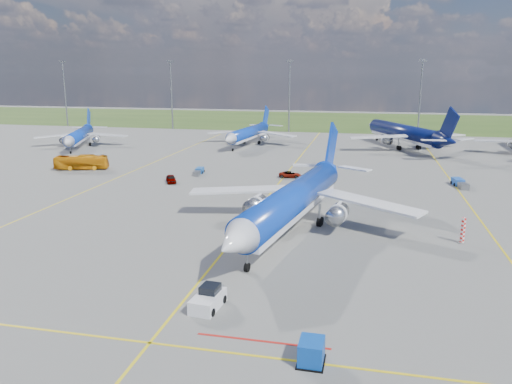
% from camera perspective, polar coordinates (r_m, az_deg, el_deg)
% --- Properties ---
extents(ground, '(400.00, 400.00, 0.00)m').
position_cam_1_polar(ground, '(55.73, -3.54, -6.58)').
color(ground, '#595956').
rests_on(ground, ground).
extents(grass_strip, '(400.00, 80.00, 0.01)m').
position_cam_1_polar(grass_strip, '(201.66, 8.37, 8.06)').
color(grass_strip, '#2D4719').
rests_on(grass_strip, ground).
extents(taxiway_lines, '(60.25, 160.00, 0.02)m').
position_cam_1_polar(taxiway_lines, '(81.55, 1.93, 0.01)').
color(taxiway_lines, gold).
rests_on(taxiway_lines, ground).
extents(floodlight_masts, '(202.20, 0.50, 22.70)m').
position_cam_1_polar(floodlight_masts, '(160.41, 11.04, 11.04)').
color(floodlight_masts, slate).
rests_on(floodlight_masts, ground).
extents(warning_post, '(0.50, 0.50, 3.00)m').
position_cam_1_polar(warning_post, '(61.91, 22.57, -4.08)').
color(warning_post, red).
rests_on(warning_post, ground).
extents(bg_jet_nw, '(35.41, 40.11, 8.74)m').
position_cam_1_polar(bg_jet_nw, '(137.93, -19.44, 4.87)').
color(bg_jet_nw, '#0B32A4').
rests_on(bg_jet_nw, ground).
extents(bg_jet_nnw, '(30.34, 37.68, 9.15)m').
position_cam_1_polar(bg_jet_nnw, '(133.90, -0.85, 5.40)').
color(bg_jet_nnw, '#0B32A4').
rests_on(bg_jet_nnw, ground).
extents(bg_jet_n, '(48.92, 53.79, 11.44)m').
position_cam_1_polar(bg_jet_n, '(133.75, 16.42, 4.84)').
color(bg_jet_n, '#071041').
rests_on(bg_jet_n, ground).
extents(main_airliner, '(39.83, 48.22, 11.33)m').
position_cam_1_polar(main_airliner, '(62.43, 4.23, -4.34)').
color(main_airliner, '#0B32A4').
rests_on(main_airliner, ground).
extents(pushback_tug, '(2.34, 5.41, 1.81)m').
position_cam_1_polar(pushback_tug, '(42.77, -5.47, -12.08)').
color(pushback_tug, silver).
rests_on(pushback_tug, ground).
extents(uld_container, '(1.68, 2.09, 1.65)m').
position_cam_1_polar(uld_container, '(35.54, 6.34, -17.68)').
color(uld_container, '#0B3F9F').
rests_on(uld_container, ground).
extents(apron_bus, '(10.69, 5.28, 2.90)m').
position_cam_1_polar(apron_bus, '(105.96, -19.34, 3.22)').
color(apron_bus, orange).
rests_on(apron_bus, ground).
extents(service_car_a, '(3.22, 4.28, 1.36)m').
position_cam_1_polar(service_car_a, '(89.55, -9.68, 1.50)').
color(service_car_a, '#999999').
rests_on(service_car_a, ground).
extents(service_car_b, '(4.26, 2.13, 1.16)m').
position_cam_1_polar(service_car_b, '(92.55, 3.94, 2.00)').
color(service_car_b, '#999999').
rests_on(service_car_b, ground).
extents(service_car_c, '(2.12, 4.21, 1.17)m').
position_cam_1_polar(service_car_c, '(87.90, 5.85, 1.34)').
color(service_car_c, '#999999').
rests_on(service_car_c, ground).
extents(baggage_tug_c, '(1.63, 4.70, 1.03)m').
position_cam_1_polar(baggage_tug_c, '(96.47, -6.57, 2.36)').
color(baggage_tug_c, '#1A529E').
rests_on(baggage_tug_c, ground).
extents(baggage_tug_e, '(2.25, 5.53, 1.21)m').
position_cam_1_polar(baggage_tug_e, '(92.11, 22.25, 0.93)').
color(baggage_tug_e, '#1C4CA9').
rests_on(baggage_tug_e, ground).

